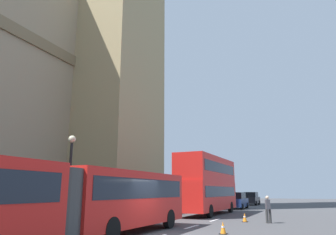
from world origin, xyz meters
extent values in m
cube|color=silver|center=(4.19, 0.00, 0.01)|extent=(2.20, 0.16, 0.01)
cube|color=silver|center=(8.79, 0.00, 0.01)|extent=(2.20, 0.16, 0.01)
cube|color=red|center=(0.10, 2.00, 1.65)|extent=(8.88, 2.50, 2.50)
cube|color=#1E232D|center=(0.10, 2.00, 2.10)|extent=(8.17, 2.54, 0.90)
cylinder|color=#3F3F3F|center=(-4.79, 2.00, 1.65)|extent=(2.38, 2.38, 2.25)
cylinder|color=black|center=(2.94, 0.88, 0.50)|extent=(1.00, 0.30, 1.00)
cylinder|color=black|center=(-2.56, 0.88, 0.50)|extent=(1.00, 0.30, 1.00)
cube|color=red|center=(13.72, 2.00, 1.60)|extent=(10.33, 2.50, 2.40)
cube|color=#1E232D|center=(13.72, 2.00, 1.95)|extent=(9.30, 2.54, 0.84)
cube|color=red|center=(13.72, 2.00, 3.85)|extent=(10.12, 2.50, 2.10)
cube|color=#1E232D|center=(13.72, 2.00, 3.95)|extent=(9.30, 2.54, 0.84)
cylinder|color=black|center=(17.02, 0.88, 0.50)|extent=(1.00, 0.30, 1.00)
cylinder|color=black|center=(10.41, 0.88, 0.50)|extent=(1.00, 0.30, 1.00)
cube|color=navy|center=(23.76, 1.74, 0.70)|extent=(4.40, 1.80, 0.90)
cube|color=black|center=(23.56, 1.74, 1.50)|extent=(2.46, 1.66, 0.70)
cylinder|color=black|center=(25.17, 0.93, 0.32)|extent=(0.64, 0.30, 0.64)
cylinder|color=black|center=(22.35, 0.93, 0.32)|extent=(0.64, 0.30, 0.64)
cube|color=black|center=(34.84, 2.06, 0.70)|extent=(4.40, 1.80, 0.90)
cube|color=black|center=(34.64, 2.06, 1.50)|extent=(2.46, 1.66, 0.70)
cylinder|color=black|center=(36.25, 1.25, 0.32)|extent=(0.64, 0.30, 0.64)
cylinder|color=black|center=(33.43, 1.25, 0.32)|extent=(0.64, 0.30, 0.64)
cube|color=black|center=(1.91, -2.43, 0.01)|extent=(0.36, 0.36, 0.03)
cone|color=orange|center=(1.91, -2.43, 0.31)|extent=(0.28, 0.28, 0.55)
cylinder|color=white|center=(1.91, -2.43, 0.33)|extent=(0.17, 0.17, 0.08)
cube|color=black|center=(8.35, -2.17, 0.01)|extent=(0.36, 0.36, 0.03)
cone|color=orange|center=(8.35, -2.17, 0.31)|extent=(0.28, 0.28, 0.55)
cylinder|color=white|center=(8.35, -2.17, 0.33)|extent=(0.17, 0.17, 0.08)
cylinder|color=black|center=(1.14, 6.50, 0.15)|extent=(0.32, 0.32, 0.30)
cylinder|color=black|center=(1.14, 6.50, 2.40)|extent=(0.16, 0.16, 4.80)
sphere|color=beige|center=(1.14, 6.50, 5.05)|extent=(0.44, 0.44, 0.44)
cylinder|color=#333333|center=(8.10, -3.63, 0.43)|extent=(0.16, 0.16, 0.86)
cylinder|color=#333333|center=(8.17, -3.82, 0.43)|extent=(0.16, 0.16, 0.86)
cube|color=#3F3F47|center=(8.13, -3.73, 1.16)|extent=(0.46, 0.37, 0.60)
sphere|color=beige|center=(8.13, -3.73, 1.58)|extent=(0.22, 0.22, 0.22)
camera|label=1|loc=(-13.31, -6.57, 1.98)|focal=33.20mm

